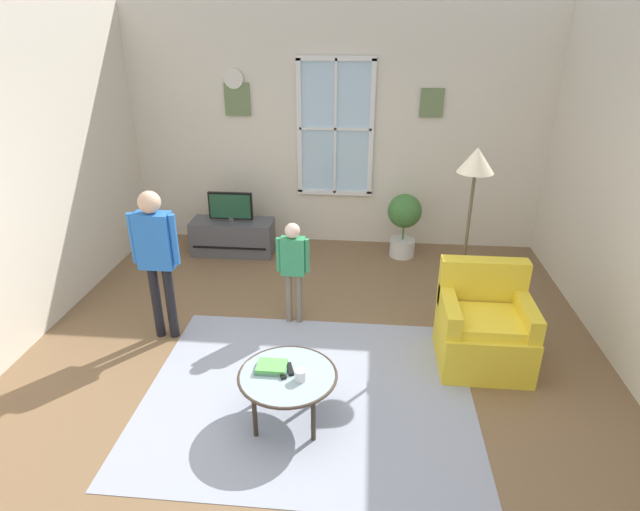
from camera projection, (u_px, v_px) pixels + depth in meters
ground_plane at (307, 390)px, 4.26m from camera, size 5.89×7.00×0.02m
back_wall at (336, 130)px, 6.58m from camera, size 5.29×0.17×3.00m
area_rug at (309, 393)px, 4.21m from camera, size 2.65×2.22×0.01m
tv_stand at (233, 237)px, 6.68m from camera, size 1.05×0.42×0.45m
television at (231, 206)px, 6.50m from camera, size 0.56×0.08×0.38m
armchair at (484, 328)px, 4.50m from camera, size 0.76×0.74×0.87m
coffee_table at (288, 377)px, 3.80m from camera, size 0.74×0.74×0.41m
book_stack at (272, 367)px, 3.84m from camera, size 0.23×0.18×0.04m
cup at (301, 375)px, 3.71m from camera, size 0.08×0.08×0.08m
remote_near_books at (290, 369)px, 3.83m from camera, size 0.08×0.15×0.02m
remote_near_cup at (281, 373)px, 3.79m from camera, size 0.10×0.14×0.02m
person_blue_shirt at (156, 249)px, 4.61m from camera, size 0.44×0.20×1.45m
person_green_shirt at (293, 262)px, 4.95m from camera, size 0.32×0.15×1.06m
potted_plant_by_window at (404, 220)px, 6.48m from camera, size 0.42×0.42×0.82m
floor_lamp at (474, 180)px, 4.52m from camera, size 0.32×0.32×1.79m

